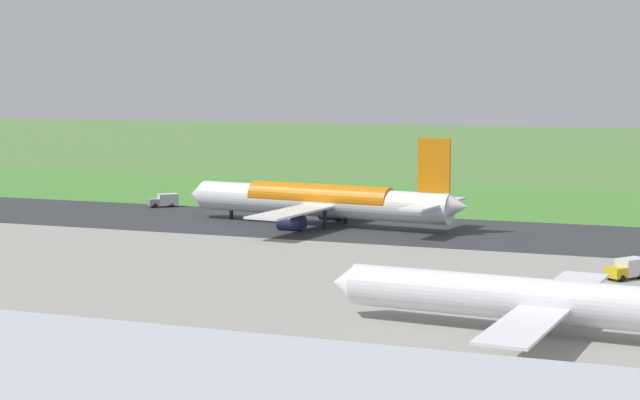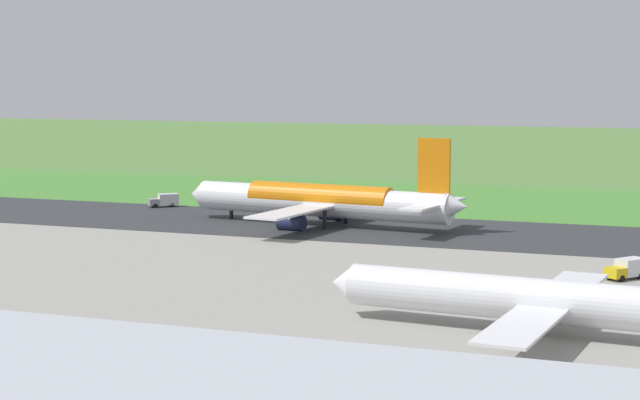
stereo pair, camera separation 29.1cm
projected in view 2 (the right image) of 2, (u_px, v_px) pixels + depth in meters
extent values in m
plane|color=#547F3D|center=(318.00, 226.00, 185.12)|extent=(800.00, 800.00, 0.00)
cube|color=#2D3033|center=(318.00, 225.00, 185.11)|extent=(600.00, 34.24, 0.06)
cube|color=gray|center=(99.00, 304.00, 120.48)|extent=(440.00, 110.00, 0.05)
cube|color=#478534|center=(384.00, 202.00, 221.04)|extent=(600.00, 80.00, 0.04)
cylinder|color=white|center=(320.00, 202.00, 184.50)|extent=(48.28, 10.99, 5.20)
cone|color=white|center=(198.00, 194.00, 196.31)|extent=(3.58, 5.27, 4.94)
cone|color=white|center=(457.00, 206.00, 172.76)|extent=(4.01, 4.81, 4.42)
cube|color=orange|center=(434.00, 166.00, 173.91)|extent=(5.62, 1.18, 9.00)
cube|color=white|center=(421.00, 207.00, 169.79)|extent=(5.06, 9.42, 0.36)
cube|color=white|center=(446.00, 200.00, 179.46)|extent=(5.06, 9.42, 0.36)
cube|color=white|center=(294.00, 211.00, 174.41)|extent=(8.63, 22.57, 0.35)
cube|color=white|center=(353.00, 198.00, 193.75)|extent=(8.63, 22.57, 0.35)
cylinder|color=#23284C|center=(291.00, 223.00, 178.93)|extent=(4.81, 3.33, 2.80)
cylinder|color=#23284C|center=(332.00, 213.00, 192.11)|extent=(4.81, 3.33, 2.80)
cylinder|color=black|center=(231.00, 210.00, 193.23)|extent=(0.70, 0.70, 3.42)
cylinder|color=black|center=(325.00, 220.00, 179.88)|extent=(0.70, 0.70, 3.42)
cylinder|color=black|center=(346.00, 214.00, 186.91)|extent=(0.70, 0.70, 3.42)
cylinder|color=orange|center=(320.00, 199.00, 184.44)|extent=(26.84, 8.39, 5.23)
cylinder|color=white|center=(540.00, 300.00, 105.57)|extent=(40.57, 7.53, 4.37)
cone|color=white|center=(343.00, 283.00, 114.67)|extent=(2.84, 4.34, 4.15)
cube|color=white|center=(524.00, 324.00, 96.94)|extent=(6.48, 18.83, 0.29)
cube|color=white|center=(568.00, 288.00, 113.55)|extent=(6.48, 18.83, 0.29)
cylinder|color=black|center=(539.00, 329.00, 105.89)|extent=(0.67, 0.67, 1.35)
cube|color=gray|center=(154.00, 202.00, 210.77)|extent=(3.11, 3.11, 1.30)
cube|color=silver|center=(168.00, 199.00, 211.71)|extent=(4.37, 4.24, 2.20)
cylinder|color=black|center=(155.00, 206.00, 209.92)|extent=(0.87, 0.82, 0.90)
cylinder|color=black|center=(153.00, 205.00, 211.78)|extent=(0.87, 0.82, 0.90)
cylinder|color=black|center=(172.00, 205.00, 211.12)|extent=(0.87, 0.82, 0.90)
cylinder|color=black|center=(170.00, 204.00, 212.98)|extent=(0.87, 0.82, 0.90)
cube|color=gold|center=(616.00, 272.00, 134.21)|extent=(3.07, 3.07, 1.30)
cube|color=silver|center=(631.00, 267.00, 135.67)|extent=(4.10, 4.43, 2.20)
cylinder|color=black|center=(622.00, 279.00, 133.45)|extent=(0.77, 0.90, 0.90)
cylinder|color=black|center=(609.00, 276.00, 135.11)|extent=(0.77, 0.90, 0.90)
cylinder|color=black|center=(640.00, 276.00, 135.29)|extent=(0.77, 0.90, 0.90)
cylinder|color=black|center=(628.00, 274.00, 136.95)|extent=(0.77, 0.90, 0.90)
cylinder|color=slate|center=(360.00, 196.00, 221.32)|extent=(0.10, 0.10, 2.38)
cube|color=red|center=(360.00, 189.00, 221.17)|extent=(0.60, 0.04, 0.60)
cone|color=orange|center=(346.00, 197.00, 226.69)|extent=(0.40, 0.40, 0.55)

